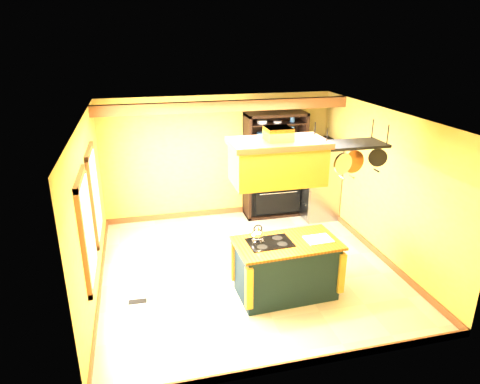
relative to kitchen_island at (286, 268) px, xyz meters
name	(u,v)px	position (x,y,z in m)	size (l,w,h in m)	color
floor	(247,268)	(-0.39, 0.91, -0.47)	(5.00, 5.00, 0.00)	beige
ceiling	(248,116)	(-0.39, 0.91, 2.23)	(5.00, 5.00, 0.00)	white
wall_back	(219,157)	(-0.39, 3.41, 0.88)	(5.00, 0.02, 2.70)	gold
wall_front	(303,274)	(-0.39, -1.59, 0.88)	(5.00, 0.02, 2.70)	gold
wall_left	(90,211)	(-2.89, 0.91, 0.88)	(0.02, 5.00, 2.70)	gold
wall_right	(382,185)	(2.11, 0.91, 0.88)	(0.02, 5.00, 2.70)	gold
ceiling_beam	(225,106)	(-0.39, 2.61, 2.12)	(5.00, 0.15, 0.20)	#95532E
window_near	(87,230)	(-2.86, 0.11, 0.93)	(0.06, 1.06, 1.56)	#95532E
window_far	(95,194)	(-2.86, 1.51, 0.93)	(0.06, 1.06, 1.56)	#95532E
kitchen_island	(286,268)	(0.00, 0.00, 0.00)	(1.64, 0.96, 1.11)	#13282B
range_hood	(277,160)	(-0.20, 0.00, 1.77)	(1.36, 0.77, 0.80)	gold
pot_rack	(349,150)	(0.91, 0.00, 1.83)	(1.10, 0.52, 0.78)	black
refrigerator	(318,181)	(1.72, 2.81, 0.35)	(0.74, 0.87, 1.69)	gray
hutch	(274,176)	(0.81, 3.16, 0.43)	(1.32, 0.60, 2.33)	black
floor_register	(138,301)	(-2.30, 0.33, -0.46)	(0.28, 0.12, 0.01)	black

